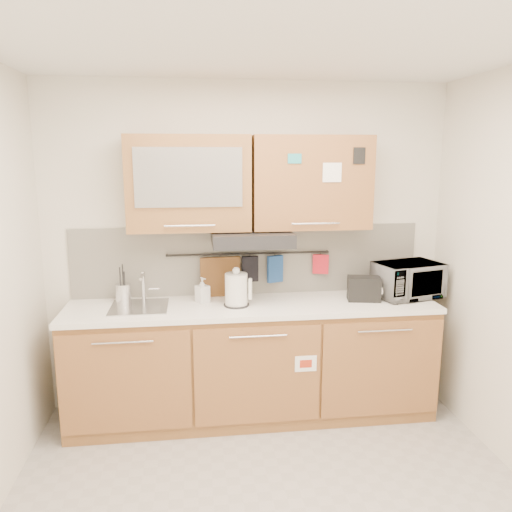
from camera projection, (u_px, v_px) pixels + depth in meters
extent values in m
plane|color=white|center=(283.00, 31.00, 2.31)|extent=(3.20, 3.20, 0.00)
plane|color=silver|center=(248.00, 248.00, 4.03)|extent=(3.20, 0.00, 3.20)
cube|color=#995F36|center=(253.00, 362.00, 3.91)|extent=(2.80, 0.60, 0.88)
cube|color=black|center=(253.00, 408.00, 3.99)|extent=(2.80, 0.54, 0.10)
cube|color=olive|center=(126.00, 383.00, 3.49)|extent=(0.91, 0.02, 0.74)
cylinder|color=silver|center=(123.00, 343.00, 3.40)|extent=(0.41, 0.01, 0.01)
cube|color=olive|center=(258.00, 376.00, 3.60)|extent=(0.91, 0.02, 0.74)
cylinder|color=silver|center=(258.00, 336.00, 3.51)|extent=(0.41, 0.01, 0.01)
cube|color=olive|center=(382.00, 369.00, 3.72)|extent=(0.91, 0.02, 0.74)
cylinder|color=silver|center=(385.00, 331.00, 3.63)|extent=(0.41, 0.01, 0.01)
cube|color=white|center=(253.00, 306.00, 3.81)|extent=(2.82, 0.62, 0.04)
cube|color=silver|center=(248.00, 260.00, 4.04)|extent=(2.80, 0.02, 0.56)
cube|color=#995F36|center=(189.00, 183.00, 3.70)|extent=(0.90, 0.35, 0.70)
cube|color=silver|center=(189.00, 177.00, 3.51)|extent=(0.76, 0.02, 0.42)
cube|color=olive|center=(310.00, 182.00, 3.81)|extent=(0.90, 0.35, 0.70)
cube|color=white|center=(332.00, 172.00, 3.63)|extent=(0.14, 0.00, 0.14)
cube|color=black|center=(252.00, 238.00, 3.76)|extent=(0.60, 0.46, 0.10)
cube|color=silver|center=(139.00, 308.00, 3.71)|extent=(0.42, 0.40, 0.03)
cylinder|color=silver|center=(143.00, 286.00, 3.84)|extent=(0.03, 0.03, 0.24)
cylinder|color=silver|center=(142.00, 276.00, 3.75)|extent=(0.02, 0.18, 0.02)
cylinder|color=black|center=(249.00, 254.00, 3.99)|extent=(1.30, 0.02, 0.02)
cylinder|color=silver|center=(124.00, 293.00, 3.82)|extent=(0.14, 0.14, 0.15)
cylinder|color=black|center=(121.00, 285.00, 3.81)|extent=(0.01, 0.01, 0.28)
cylinder|color=black|center=(125.00, 287.00, 3.80)|extent=(0.01, 0.01, 0.25)
cylinder|color=black|center=(123.00, 283.00, 3.82)|extent=(0.01, 0.01, 0.30)
cylinder|color=black|center=(121.00, 290.00, 3.79)|extent=(0.01, 0.01, 0.22)
cylinder|color=silver|center=(236.00, 290.00, 3.74)|extent=(0.21, 0.21, 0.25)
sphere|color=silver|center=(236.00, 271.00, 3.71)|extent=(0.06, 0.06, 0.06)
cube|color=silver|center=(250.00, 289.00, 3.72)|extent=(0.03, 0.04, 0.16)
cylinder|color=black|center=(236.00, 305.00, 3.76)|extent=(0.19, 0.19, 0.01)
cube|color=black|center=(364.00, 289.00, 3.88)|extent=(0.27, 0.19, 0.19)
cube|color=black|center=(359.00, 278.00, 3.87)|extent=(0.09, 0.12, 0.01)
cube|color=black|center=(370.00, 278.00, 3.86)|extent=(0.09, 0.12, 0.01)
imported|color=#999999|center=(408.00, 280.00, 3.97)|extent=(0.57, 0.46, 0.28)
imported|color=#999999|center=(202.00, 290.00, 3.83)|extent=(0.12, 0.12, 0.19)
cube|color=brown|center=(220.00, 281.00, 3.99)|extent=(0.32, 0.05, 0.39)
cube|color=navy|center=(275.00, 269.00, 4.03)|extent=(0.13, 0.07, 0.22)
cube|color=black|center=(250.00, 269.00, 4.00)|extent=(0.13, 0.04, 0.20)
cube|color=red|center=(321.00, 264.00, 4.07)|extent=(0.13, 0.05, 0.16)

